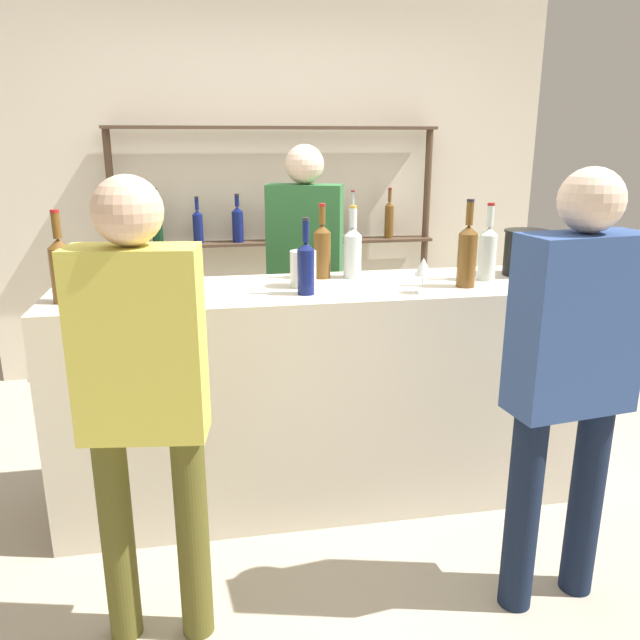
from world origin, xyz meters
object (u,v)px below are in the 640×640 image
(customer_right, at_px, (572,365))
(customer_left, at_px, (142,385))
(counter_bottle_2, at_px, (306,266))
(server_behind_counter, at_px, (305,265))
(ice_bucket, at_px, (525,253))
(wine_glass, at_px, (423,268))
(cork_jar, at_px, (303,269))
(counter_bottle_4, at_px, (352,251))
(counter_bottle_5, at_px, (467,254))
(counter_bottle_3, at_px, (322,249))
(counter_bottle_0, at_px, (487,251))
(counter_bottle_1, at_px, (61,268))

(customer_right, height_order, customer_left, customer_right)
(counter_bottle_2, height_order, server_behind_counter, server_behind_counter)
(ice_bucket, bearing_deg, server_behind_counter, 141.39)
(wine_glass, distance_m, cork_jar, 0.53)
(ice_bucket, distance_m, cork_jar, 1.09)
(counter_bottle_4, xyz_separation_m, cork_jar, (-0.26, -0.15, -0.05))
(counter_bottle_2, bearing_deg, server_behind_counter, 81.38)
(counter_bottle_5, bearing_deg, ice_bucket, 25.81)
(counter_bottle_3, bearing_deg, customer_left, -127.64)
(counter_bottle_0, distance_m, ice_bucket, 0.24)
(counter_bottle_4, height_order, server_behind_counter, server_behind_counter)
(server_behind_counter, bearing_deg, counter_bottle_2, 9.66)
(counter_bottle_2, xyz_separation_m, wine_glass, (0.49, -0.07, -0.01))
(ice_bucket, height_order, cork_jar, ice_bucket)
(counter_bottle_0, relative_size, counter_bottle_2, 1.10)
(cork_jar, relative_size, customer_left, 0.10)
(counter_bottle_1, distance_m, counter_bottle_4, 1.27)
(server_behind_counter, relative_size, customer_left, 1.04)
(counter_bottle_5, xyz_separation_m, server_behind_counter, (-0.57, 0.94, -0.21))
(counter_bottle_2, distance_m, ice_bucket, 1.11)
(counter_bottle_2, relative_size, wine_glass, 2.12)
(counter_bottle_4, relative_size, customer_left, 0.22)
(counter_bottle_4, distance_m, server_behind_counter, 0.70)
(server_behind_counter, bearing_deg, customer_left, -7.09)
(counter_bottle_5, bearing_deg, customer_right, -84.03)
(ice_bucket, xyz_separation_m, customer_left, (-1.72, -0.86, -0.21))
(counter_bottle_0, height_order, wine_glass, counter_bottle_0)
(counter_bottle_5, bearing_deg, wine_glass, -160.22)
(cork_jar, bearing_deg, counter_bottle_1, -173.86)
(counter_bottle_1, bearing_deg, counter_bottle_2, -2.21)
(counter_bottle_4, bearing_deg, counter_bottle_3, 173.51)
(wine_glass, bearing_deg, customer_right, -65.22)
(counter_bottle_1, xyz_separation_m, counter_bottle_4, (1.24, 0.25, -0.01))
(counter_bottle_1, distance_m, customer_right, 1.95)
(cork_jar, bearing_deg, wine_glass, -23.82)
(wine_glass, distance_m, customer_left, 1.28)
(server_behind_counter, bearing_deg, ice_bucket, 69.67)
(counter_bottle_2, bearing_deg, counter_bottle_3, 67.82)
(cork_jar, bearing_deg, customer_right, -48.03)
(counter_bottle_3, bearing_deg, wine_glass, -45.60)
(counter_bottle_1, height_order, server_behind_counter, server_behind_counter)
(counter_bottle_2, xyz_separation_m, customer_right, (0.80, -0.73, -0.23))
(counter_bottle_2, distance_m, counter_bottle_5, 0.72)
(counter_bottle_1, distance_m, server_behind_counter, 1.46)
(counter_bottle_0, bearing_deg, wine_glass, -152.03)
(server_behind_counter, bearing_deg, counter_bottle_5, 49.70)
(counter_bottle_1, relative_size, wine_glass, 2.42)
(counter_bottle_5, xyz_separation_m, cork_jar, (-0.71, 0.13, -0.07))
(counter_bottle_0, height_order, counter_bottle_1, counter_bottle_1)
(wine_glass, bearing_deg, counter_bottle_1, 175.87)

